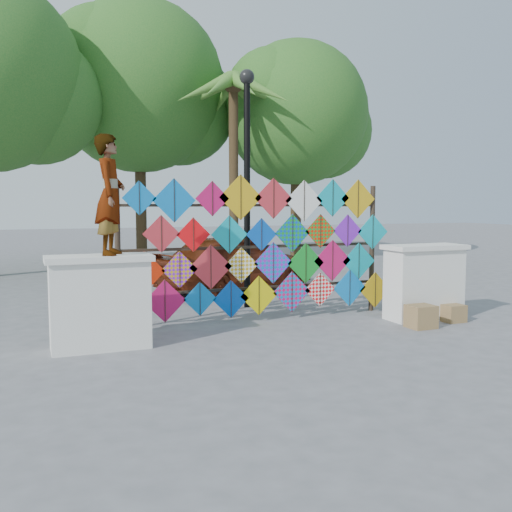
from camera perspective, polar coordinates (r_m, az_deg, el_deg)
name	(u,v)px	position (r m, az deg, el deg)	size (l,w,h in m)	color
ground	(275,329)	(9.07, 1.95, -7.33)	(80.00, 80.00, 0.00)	gray
parapet_left	(100,302)	(8.04, -15.34, -4.41)	(1.40, 0.65, 1.28)	white
parapet_right	(424,281)	(10.18, 16.46, -2.44)	(1.40, 0.65, 1.28)	white
kite_rack	(265,249)	(9.60, 0.94, 0.74)	(4.93, 0.24, 2.46)	#2D2219
tree_mid	(142,88)	(19.84, -11.34, 16.17)	(6.30, 5.60, 8.61)	#45311D
tree_east	(298,115)	(19.87, 4.27, 13.93)	(5.40, 4.80, 7.42)	#45311D
palm_tree	(233,102)	(17.36, -2.28, 15.10)	(3.62, 3.62, 5.83)	#45311D
vendor_woman	(110,195)	(7.95, -14.38, 5.94)	(0.59, 0.39, 1.62)	#99999E
sedan	(236,262)	(12.99, -2.03, -0.57)	(1.56, 3.89, 1.32)	#622410
lamppost	(247,166)	(10.84, -0.90, 9.03)	(0.28, 0.28, 4.46)	black
cardboard_box_near	(421,316)	(9.50, 16.17, -5.83)	(0.41, 0.37, 0.37)	olive
cardboard_box_far	(453,313)	(10.15, 19.08, -5.42)	(0.35, 0.32, 0.29)	olive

